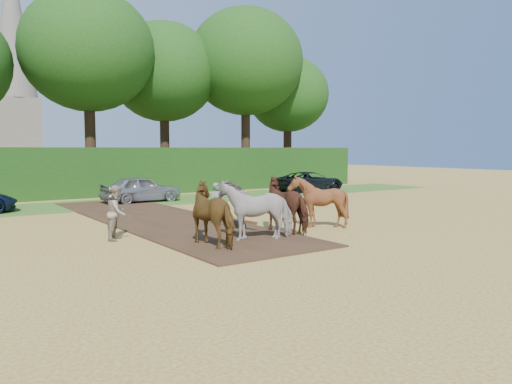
# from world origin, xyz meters

# --- Properties ---
(ground) EXTENTS (120.00, 120.00, 0.00)m
(ground) POSITION_xyz_m (0.00, 0.00, 0.00)
(ground) COLOR gold
(ground) RESTS_ON ground
(earth_strip) EXTENTS (4.50, 17.00, 0.05)m
(earth_strip) POSITION_xyz_m (1.50, 7.00, 0.03)
(earth_strip) COLOR #472D1C
(earth_strip) RESTS_ON ground
(grass_verge) EXTENTS (50.00, 5.00, 0.03)m
(grass_verge) POSITION_xyz_m (0.00, 14.00, 0.01)
(grass_verge) COLOR #38601E
(grass_verge) RESTS_ON ground
(hedgerow) EXTENTS (46.00, 1.60, 3.00)m
(hedgerow) POSITION_xyz_m (0.00, 18.50, 1.50)
(hedgerow) COLOR #14380F
(hedgerow) RESTS_ON ground
(spectator_near) EXTENTS (1.04, 1.08, 1.75)m
(spectator_near) POSITION_xyz_m (-1.50, 3.61, 0.88)
(spectator_near) COLOR #C6B19B
(spectator_near) RESTS_ON ground
(plough_team) EXTENTS (6.44, 5.00, 1.95)m
(plough_team) POSITION_xyz_m (3.06, 1.44, 0.97)
(plough_team) COLOR brown
(plough_team) RESTS_ON ground
(parked_cars) EXTENTS (35.83, 2.71, 1.49)m
(parked_cars) POSITION_xyz_m (-0.96, 13.96, 0.69)
(parked_cars) COLOR silver
(parked_cars) RESTS_ON ground
(treeline) EXTENTS (48.70, 10.60, 14.21)m
(treeline) POSITION_xyz_m (-1.69, 21.69, 8.97)
(treeline) COLOR #382616
(treeline) RESTS_ON ground
(church) EXTENTS (5.20, 5.20, 27.00)m
(church) POSITION_xyz_m (4.00, 55.00, 13.73)
(church) COLOR slate
(church) RESTS_ON ground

